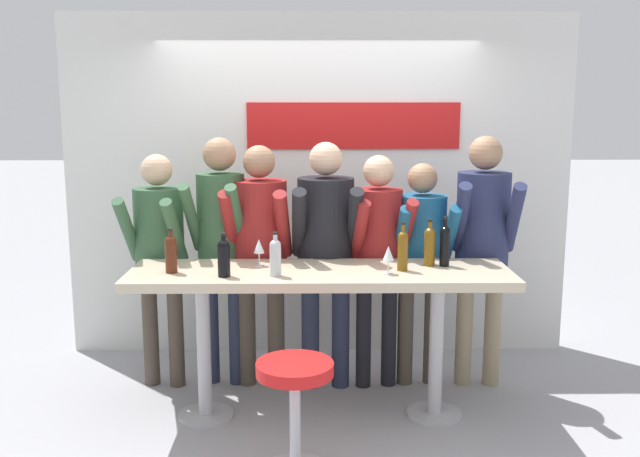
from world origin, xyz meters
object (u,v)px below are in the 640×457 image
Objects in this scene: bar_stool at (295,401)px; wine_glass_0 at (259,247)px; person_left at (221,232)px; person_center_right at (378,245)px; wine_glass_1 at (388,254)px; person_far_left at (159,245)px; person_center_left at (260,240)px; wine_bottle_2 at (171,252)px; person_far_right at (483,233)px; person_center at (326,239)px; wine_bottle_0 at (403,249)px; wine_bottle_5 at (224,256)px; wine_bottle_3 at (445,244)px; wine_bottle_4 at (430,244)px; wine_bottle_1 at (275,256)px; person_right at (421,250)px; tasting_table at (320,292)px.

wine_glass_0 is at bearing 105.75° from bar_stool.
person_center_right is at bearing 4.62° from person_left.
person_left is 1.30m from wine_glass_1.
person_far_left is at bearing 127.22° from bar_stool.
wine_bottle_2 is at bearing -126.37° from person_center_left.
person_far_right is 10.18× the size of wine_glass_0.
person_center_left is at bearing 49.15° from wine_bottle_2.
wine_glass_0 is at bearing -141.83° from person_center.
wine_bottle_0 is at bearing -8.44° from wine_glass_0.
wine_bottle_0 is 1.14× the size of wine_bottle_5.
person_far_left is 5.15× the size of wine_bottle_3.
person_far_left reaches higher than wine_bottle_2.
wine_glass_1 is (1.01, 0.05, -0.00)m from wine_bottle_5.
wine_bottle_2 is 1.35m from wine_glass_1.
person_center_right is 1.20m from wine_bottle_5.
wine_bottle_4 is at bearing 11.99° from wine_bottle_5.
wine_glass_1 is at bearing -151.09° from wine_bottle_3.
wine_bottle_2 is at bearing 172.01° from wine_bottle_1.
wine_bottle_5 is at bearing -16.79° from wine_bottle_2.
wine_bottle_3 is (0.40, -0.39, 0.09)m from person_center_right.
person_center is 1.11m from person_far_right.
person_far_right is 1.57m from wine_bottle_1.
person_right is at bearing 70.15° from wine_bottle_0.
person_center_left is 1.04× the size of person_center_right.
wine_bottle_3 reaches higher than wine_bottle_5.
wine_bottle_0 reaches higher than bar_stool.
wine_glass_1 is (0.42, -0.10, 0.26)m from tasting_table.
wine_bottle_0 is 1.45m from wine_bottle_2.
person_center_left reaches higher than wine_bottle_2.
wine_glass_0 is (0.53, 0.18, -0.00)m from wine_bottle_2.
person_right is (1.85, 0.01, -0.05)m from person_far_left.
person_center_right is at bearing 6.39° from person_far_left.
person_left is 6.40× the size of wine_bottle_2.
person_center_right is 0.95m from wine_bottle_1.
person_far_left is 0.93× the size of person_far_right.
wine_bottle_0 is at bearing -25.85° from person_center_left.
person_center_right is at bearing 33.38° from wine_bottle_5.
person_center_left reaches higher than bar_stool.
person_center is (0.46, -0.05, 0.01)m from person_center_left.
person_left reaches higher than bar_stool.
wine_glass_0 is at bearing -162.90° from person_right.
person_right is at bearing 65.11° from wine_glass_1.
bar_stool is at bearing -59.38° from person_left.
person_center_right is 0.61m from wine_glass_1.
person_center_right is (1.11, -0.07, -0.08)m from person_left.
person_center is at bearing 45.61° from wine_bottle_5.
person_left is 6.57× the size of wine_bottle_1.
wine_bottle_2 is 0.92× the size of wine_bottle_4.
wine_bottle_1 is (-1.00, -0.69, 0.11)m from person_right.
wine_bottle_2 is at bearing -160.52° from person_far_right.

